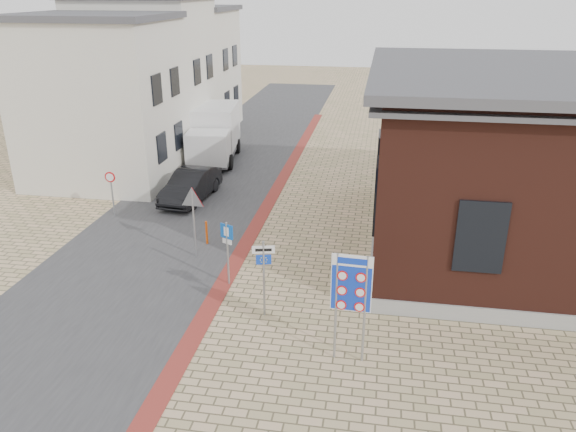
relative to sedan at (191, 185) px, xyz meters
The scene contains 16 objects.
ground 11.35m from the sedan, 59.50° to the right, with size 120.00×120.00×0.00m, color tan.
road_strip 5.30m from the sedan, 87.31° to the left, with size 7.00×60.00×0.02m, color #38383A.
curb_strip 3.82m from the sedan, ahead, with size 0.60×40.00×0.02m, color maroon.
brick_building 15.25m from the sedan, 10.60° to the right, with size 13.00×13.00×6.80m.
townhouse_near 6.67m from the sedan, 156.85° to the left, with size 7.40×6.40×8.30m.
townhouse_mid 10.50m from the sedan, 122.48° to the left, with size 7.40×6.40×9.10m.
townhouse_far 15.57m from the sedan, 110.22° to the left, with size 7.40×6.40×8.30m.
bike_rack 11.31m from the sedan, 41.99° to the right, with size 0.08×1.80×0.60m.
sedan is the anchor object (origin of this frame).
box_truck 6.75m from the sedan, 96.66° to the left, with size 3.07×6.08×3.05m.
border_sign 14.04m from the sedan, 53.77° to the right, with size 1.07×0.11×3.15m.
essen_sign 11.00m from the sedan, 59.61° to the right, with size 0.67×0.19×2.50m.
parking_sign 8.74m from the sedan, 63.03° to the right, with size 0.47×0.25×2.29m.
yield_sign 6.42m from the sedan, 69.84° to the right, with size 0.96×0.10×2.71m.
speed_sign 3.74m from the sedan, 138.16° to the right, with size 0.47×0.07×2.01m.
bollard 5.27m from the sedan, 64.72° to the right, with size 0.09×0.09×0.97m, color #E34E0B.
Camera 1 is at (3.01, -14.32, 9.39)m, focal length 35.00 mm.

